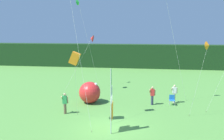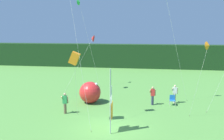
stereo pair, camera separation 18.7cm
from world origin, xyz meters
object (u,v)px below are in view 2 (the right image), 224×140
Objects in this scene: banner_flag at (111,102)px; person_mid_field at (153,95)px; kite_green_delta_6 at (79,3)px; kite_orange_box_0 at (74,58)px; inflatable_balloon at (90,92)px; person_near_banner at (175,93)px; kite_orange_delta_3 at (208,46)px; folding_chair at (172,99)px; person_far_left at (65,103)px; kite_red_delta_5 at (92,39)px.

banner_flag is 7.10m from person_mid_field.
kite_green_delta_6 is at bearing 113.86° from banner_flag.
kite_green_delta_6 is at bearing 103.62° from kite_orange_box_0.
person_near_banner is at bearing 7.67° from inflatable_balloon.
kite_orange_delta_3 is (9.54, -2.71, 4.57)m from inflatable_balloon.
inflatable_balloon reaches higher than folding_chair.
person_far_left is 0.17× the size of kite_green_delta_6.
folding_chair is at bearing 55.72° from banner_flag.
person_mid_field is at bearing -171.20° from folding_chair.
inflatable_balloon is 0.20× the size of kite_green_delta_6.
kite_green_delta_6 is (-1.80, 1.57, 3.89)m from kite_red_delta_5.
kite_red_delta_5 is 0.61× the size of kite_green_delta_6.
banner_flag is at bearing -36.02° from person_far_left.
kite_red_delta_5 is (-0.93, 9.69, 0.94)m from kite_orange_box_0.
kite_orange_box_0 reaches higher than folding_chair.
banner_flag is at bearing -66.14° from kite_green_delta_6.
folding_chair is at bearing -29.50° from kite_green_delta_6.
kite_orange_box_0 is at bearing -88.17° from inflatable_balloon.
kite_red_delta_5 is at bearing 145.85° from person_mid_field.
kite_orange_box_0 is at bearing -84.54° from kite_red_delta_5.
person_mid_field is 9.17m from kite_red_delta_5.
kite_red_delta_5 reaches higher than kite_orange_delta_3.
inflatable_balloon is (-5.70, -0.19, 0.09)m from person_mid_field.
person_mid_field is (-2.01, -0.85, -0.02)m from person_near_banner.
kite_orange_delta_3 is (1.83, -3.75, 4.64)m from person_near_banner.
person_near_banner is (4.80, 7.26, -1.16)m from banner_flag.
kite_orange_box_0 reaches higher than person_mid_field.
banner_flag is at bearing -71.23° from kite_red_delta_5.
kite_orange_delta_3 reaches higher than person_near_banner.
banner_flag is 8.78m from person_near_banner.
kite_orange_delta_3 is at bearing 14.38° from kite_orange_box_0.
inflatable_balloon is 10.87m from kite_green_delta_6.
inflatable_balloon is at bearing 67.30° from person_far_left.
kite_orange_box_0 is 0.86× the size of kite_red_delta_5.
kite_orange_delta_3 is at bearing -37.09° from person_mid_field.
inflatable_balloon reaches higher than person_far_left.
kite_orange_box_0 is at bearing -76.38° from kite_green_delta_6.
banner_flag is 8.25m from folding_chair.
kite_orange_delta_3 reaches higher than inflatable_balloon.
inflatable_balloon is 0.34× the size of kite_orange_delta_3.
kite_green_delta_6 is at bearing 97.63° from person_far_left.
kite_orange_box_0 reaches higher than inflatable_balloon.
person_near_banner is at bearing 24.89° from person_far_left.
kite_red_delta_5 reaches higher than inflatable_balloon.
kite_orange_box_0 is (-7.55, -6.15, 3.85)m from person_near_banner.
person_near_banner is 2.18m from person_mid_field.
inflatable_balloon is 0.33× the size of kite_red_delta_5.
kite_green_delta_6 is (-8.26, 5.95, 8.69)m from person_mid_field.
inflatable_balloon reaches higher than person_near_banner.
person_far_left is 9.11m from kite_red_delta_5.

